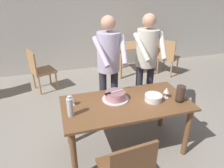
# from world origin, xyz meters

# --- Properties ---
(ground_plane) EXTENTS (14.00, 14.00, 0.00)m
(ground_plane) POSITION_xyz_m (0.00, 0.00, 0.00)
(ground_plane) COLOR gray
(back_wall) EXTENTS (10.00, 0.12, 2.70)m
(back_wall) POSITION_xyz_m (0.00, 3.23, 1.35)
(back_wall) COLOR #BCB7AD
(back_wall) RESTS_ON ground_plane
(main_dining_table) EXTENTS (1.60, 0.80, 0.75)m
(main_dining_table) POSITION_xyz_m (0.00, 0.00, 0.63)
(main_dining_table) COLOR brown
(main_dining_table) RESTS_ON ground_plane
(cake_on_platter) EXTENTS (0.34, 0.34, 0.11)m
(cake_on_platter) POSITION_xyz_m (-0.11, 0.11, 0.80)
(cake_on_platter) COLOR silver
(cake_on_platter) RESTS_ON main_dining_table
(cake_knife) EXTENTS (0.27, 0.09, 0.02)m
(cake_knife) POSITION_xyz_m (-0.18, 0.09, 0.87)
(cake_knife) COLOR silver
(cake_knife) RESTS_ON cake_on_platter
(plate_stack) EXTENTS (0.22, 0.22, 0.08)m
(plate_stack) POSITION_xyz_m (0.34, -0.05, 0.79)
(plate_stack) COLOR white
(plate_stack) RESTS_ON main_dining_table
(wine_glass_near) EXTENTS (0.08, 0.08, 0.14)m
(wine_glass_near) POSITION_xyz_m (0.53, -0.03, 0.85)
(wine_glass_near) COLOR silver
(wine_glass_near) RESTS_ON main_dining_table
(wine_glass_far) EXTENTS (0.08, 0.08, 0.14)m
(wine_glass_far) POSITION_xyz_m (-0.66, 0.13, 0.85)
(wine_glass_far) COLOR silver
(wine_glass_far) RESTS_ON main_dining_table
(water_bottle) EXTENTS (0.07, 0.07, 0.25)m
(water_bottle) POSITION_xyz_m (-0.70, -0.09, 0.86)
(water_bottle) COLOR silver
(water_bottle) RESTS_ON main_dining_table
(hurricane_lamp) EXTENTS (0.11, 0.11, 0.21)m
(hurricane_lamp) POSITION_xyz_m (0.65, -0.16, 0.86)
(hurricane_lamp) COLOR black
(hurricane_lamp) RESTS_ON main_dining_table
(person_cutting_cake) EXTENTS (0.47, 0.55, 1.72)m
(person_cutting_cake) POSITION_xyz_m (-0.06, 0.61, 1.08)
(person_cutting_cake) COLOR #2D2D38
(person_cutting_cake) RESTS_ON ground_plane
(person_standing_beside) EXTENTS (0.47, 0.56, 1.72)m
(person_standing_beside) POSITION_xyz_m (0.55, 0.64, 1.08)
(person_standing_beside) COLOR #2D2D38
(person_standing_beside) RESTS_ON ground_plane
(background_table) EXTENTS (1.00, 0.70, 0.74)m
(background_table) POSITION_xyz_m (1.12, 2.53, 0.58)
(background_table) COLOR tan
(background_table) RESTS_ON ground_plane
(background_chair_0) EXTENTS (0.57, 0.57, 0.90)m
(background_chair_0) POSITION_xyz_m (-1.12, 2.17, 0.49)
(background_chair_0) COLOR tan
(background_chair_0) RESTS_ON ground_plane
(background_chair_2) EXTENTS (0.61, 0.61, 0.90)m
(background_chair_2) POSITION_xyz_m (1.89, 2.18, 0.49)
(background_chair_2) COLOR tan
(background_chair_2) RESTS_ON ground_plane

